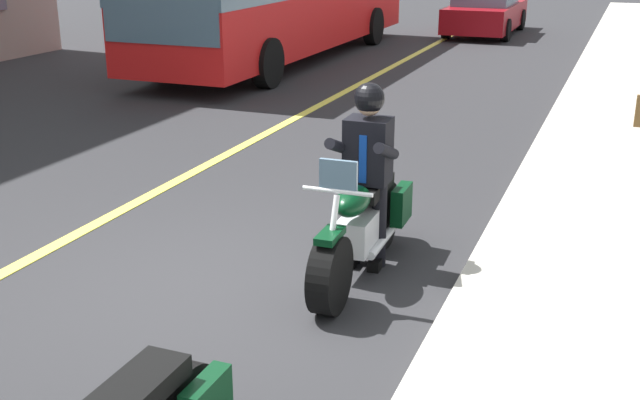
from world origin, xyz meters
TOP-DOWN VIEW (x-y plane):
  - ground_plane at (0.00, 0.00)m, footprint 80.00×80.00m
  - lane_center_stripe at (0.00, -2.00)m, footprint 60.00×0.16m
  - motorcycle_main at (-0.78, 1.06)m, footprint 2.22×0.63m
  - rider_main at (-0.97, 1.05)m, footprint 0.63×0.56m
  - car_silver at (-18.77, -1.13)m, footprint 4.60×1.92m

SIDE VIEW (x-z plane):
  - ground_plane at x=0.00m, z-range 0.00..0.00m
  - lane_center_stripe at x=0.00m, z-range 0.00..0.01m
  - motorcycle_main at x=-0.78m, z-range -0.18..1.08m
  - car_silver at x=-18.77m, z-range -0.01..1.39m
  - rider_main at x=-0.97m, z-range 0.17..1.91m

